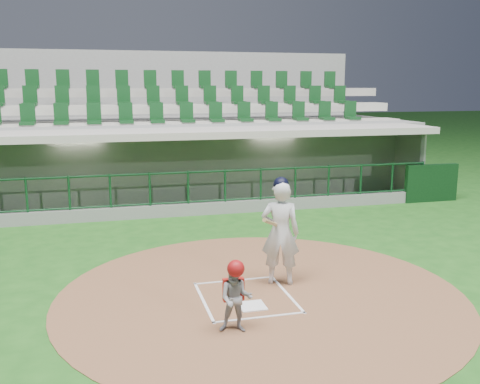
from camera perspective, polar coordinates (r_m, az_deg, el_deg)
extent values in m
plane|color=#1A4F16|center=(9.77, 0.17, -10.61)|extent=(120.00, 120.00, 0.00)
cylinder|color=brown|center=(9.66, 2.23, -10.83)|extent=(7.20, 7.20, 0.01)
cube|color=white|center=(9.13, 1.32, -12.06)|extent=(0.43, 0.43, 0.02)
cube|color=white|center=(9.34, -3.90, -11.58)|extent=(0.05, 1.80, 0.01)
cube|color=white|center=(9.70, 5.00, -10.70)|extent=(0.05, 1.80, 0.01)
cube|color=silver|center=(10.26, -0.62, -9.41)|extent=(1.55, 0.05, 0.01)
cube|color=silver|center=(8.74, 2.14, -13.22)|extent=(1.55, 0.05, 0.01)
cube|color=gray|center=(16.95, -6.30, -3.11)|extent=(15.00, 3.00, 0.10)
cube|color=slate|center=(18.23, -7.12, 2.37)|extent=(15.00, 0.20, 2.70)
cube|color=#BDB6A7|center=(18.07, -7.09, 3.10)|extent=(13.50, 0.04, 0.90)
cube|color=slate|center=(19.20, 16.36, 2.45)|extent=(0.20, 3.00, 2.70)
cube|color=#A7A097|center=(16.24, -6.38, 6.46)|extent=(15.40, 3.50, 0.20)
cube|color=slate|center=(15.30, -5.50, -1.97)|extent=(15.00, 0.15, 0.40)
cube|color=black|center=(15.02, -5.62, 3.89)|extent=(15.00, 0.01, 0.95)
cube|color=brown|center=(17.90, -6.80, -1.45)|extent=(12.75, 0.40, 0.45)
cube|color=white|center=(16.35, -17.01, 5.62)|extent=(1.30, 0.35, 0.04)
cube|color=white|center=(17.17, 3.52, 6.33)|extent=(1.30, 0.35, 0.04)
cube|color=black|center=(18.07, 19.72, 0.91)|extent=(1.80, 0.18, 1.20)
imported|color=maroon|center=(17.61, -11.77, 0.19)|extent=(1.01, 0.51, 1.66)
imported|color=#B51320|center=(17.80, 0.03, 0.50)|extent=(0.94, 0.79, 1.63)
imported|color=#B11320|center=(19.07, 9.85, 0.90)|extent=(1.47, 1.00, 1.53)
cube|color=gray|center=(19.81, -7.77, 3.94)|extent=(17.00, 6.50, 2.50)
cube|color=#A8A598|center=(18.21, -7.30, 6.96)|extent=(16.60, 0.95, 0.30)
cube|color=#ABA79A|center=(19.12, -7.71, 8.80)|extent=(16.60, 0.95, 0.30)
cube|color=gray|center=(20.05, -8.09, 10.47)|extent=(16.60, 0.95, 0.30)
cube|color=slate|center=(23.01, -8.88, 8.35)|extent=(17.00, 0.25, 5.05)
imported|color=silver|center=(9.87, 4.32, -4.39)|extent=(0.82, 0.68, 1.94)
sphere|color=black|center=(9.66, 4.40, 0.80)|extent=(0.28, 0.28, 0.28)
cylinder|color=#A17C49|center=(9.49, 3.40, -3.33)|extent=(0.58, 0.79, 0.39)
imported|color=gray|center=(8.09, -0.44, -11.30)|extent=(0.60, 0.52, 1.04)
sphere|color=maroon|center=(7.93, -0.45, -8.17)|extent=(0.26, 0.26, 0.26)
cube|color=#AA1812|center=(8.20, -0.70, -10.34)|extent=(0.32, 0.10, 0.35)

